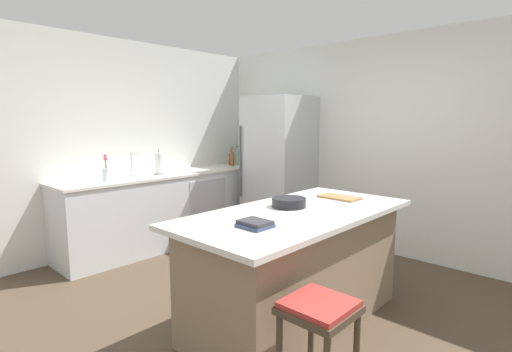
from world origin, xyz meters
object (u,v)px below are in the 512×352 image
(refrigerator, at_px, (279,168))
(flower_vase, at_px, (106,172))
(sink_faucet, at_px, (132,164))
(mixing_bowl, at_px, (289,202))
(paper_towel_roll, at_px, (159,164))
(wine_bottle, at_px, (243,155))
(gin_bottle, at_px, (238,157))
(syrup_bottle, at_px, (231,159))
(cutting_board, at_px, (339,197))
(bar_stool, at_px, (319,322))
(vinegar_bottle, at_px, (232,159))
(kitchen_island, at_px, (296,266))
(cookbook_stack, at_px, (255,224))

(refrigerator, bearing_deg, flower_vase, -111.51)
(sink_faucet, distance_m, mixing_bowl, 2.36)
(paper_towel_roll, relative_size, wine_bottle, 0.84)
(sink_faucet, bearing_deg, mixing_bowl, 1.48)
(gin_bottle, xyz_separation_m, mixing_bowl, (2.33, -1.70, -0.10))
(syrup_bottle, bearing_deg, cutting_board, -22.31)
(bar_stool, xyz_separation_m, vinegar_bottle, (-3.09, 2.30, 0.51))
(kitchen_island, bearing_deg, bar_stool, -46.12)
(bar_stool, distance_m, wine_bottle, 4.11)
(gin_bottle, bearing_deg, refrigerator, -4.56)
(sink_faucet, height_order, wine_bottle, wine_bottle)
(syrup_bottle, distance_m, vinegar_bottle, 0.16)
(kitchen_island, distance_m, refrigerator, 2.37)
(bar_stool, bearing_deg, flower_vase, 173.67)
(kitchen_island, height_order, syrup_bottle, syrup_bottle)
(kitchen_island, distance_m, mixing_bowl, 0.51)
(sink_faucet, bearing_deg, kitchen_island, -0.07)
(paper_towel_roll, distance_m, wine_bottle, 1.53)
(gin_bottle, relative_size, vinegar_bottle, 0.99)
(cookbook_stack, bearing_deg, syrup_bottle, 139.20)
(refrigerator, bearing_deg, paper_towel_roll, -121.83)
(flower_vase, xyz_separation_m, mixing_bowl, (2.26, 0.44, -0.08))
(flower_vase, bearing_deg, refrigerator, 68.49)
(bar_stool, distance_m, vinegar_bottle, 3.89)
(gin_bottle, bearing_deg, kitchen_island, -35.49)
(flower_vase, distance_m, cutting_board, 2.60)
(bar_stool, bearing_deg, cookbook_stack, 166.24)
(gin_bottle, bearing_deg, vinegar_bottle, -69.77)
(bar_stool, height_order, mixing_bowl, mixing_bowl)
(sink_faucet, bearing_deg, refrigerator, 61.71)
(paper_towel_roll, xyz_separation_m, wine_bottle, (-0.04, 1.53, 0.01))
(gin_bottle, bearing_deg, syrup_bottle, -123.70)
(kitchen_island, relative_size, cutting_board, 5.56)
(paper_towel_roll, xyz_separation_m, cutting_board, (2.41, 0.31, -0.15))
(sink_faucet, bearing_deg, gin_bottle, 89.25)
(syrup_bottle, relative_size, cutting_board, 0.66)
(flower_vase, distance_m, syrup_bottle, 2.06)
(cookbook_stack, relative_size, mixing_bowl, 0.75)
(cookbook_stack, relative_size, cutting_board, 0.57)
(sink_faucet, distance_m, wine_bottle, 1.86)
(paper_towel_roll, height_order, wine_bottle, wine_bottle)
(sink_faucet, bearing_deg, cookbook_stack, -12.50)
(refrigerator, xyz_separation_m, sink_faucet, (-0.91, -1.69, 0.13))
(mixing_bowl, bearing_deg, flower_vase, -169.04)
(paper_towel_roll, bearing_deg, vinegar_bottle, 89.01)
(cookbook_stack, bearing_deg, paper_towel_roll, 160.17)
(paper_towel_roll, xyz_separation_m, gin_bottle, (-0.04, 1.43, -0.02))
(wine_bottle, height_order, syrup_bottle, wine_bottle)
(flower_vase, relative_size, cookbook_stack, 1.43)
(bar_stool, height_order, paper_towel_roll, paper_towel_roll)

